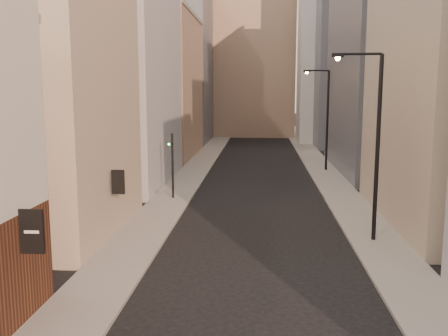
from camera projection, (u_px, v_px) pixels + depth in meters
sidewalk_left at (202, 162)px, 57.16m from camera, size 3.00×140.00×0.15m
sidewalk_right at (316, 163)px, 56.23m from camera, size 3.00×140.00×0.15m
left_bldg_beige at (43, 93)px, 27.75m from camera, size 8.00×12.00×16.00m
left_bldg_grey at (121, 69)px, 43.21m from camera, size 8.00×16.00×20.00m
left_bldg_tan at (162, 88)px, 61.18m from camera, size 8.00×18.00×17.00m
left_bldg_wingrid at (186, 66)px, 80.35m from camera, size 8.00×20.00×24.00m
right_bldg_wingrid at (382, 40)px, 48.91m from camera, size 8.00×20.00×26.00m
clock_tower at (255, 38)px, 90.52m from camera, size 14.00×14.00×44.90m
white_tower at (326, 21)px, 75.79m from camera, size 8.00×8.00×41.50m
streetlamp_mid at (373, 136)px, 26.24m from camera, size 2.65×0.32×10.08m
streetlamp_far at (325, 114)px, 49.96m from camera, size 2.64×0.72×10.16m
traffic_light_left at (172, 154)px, 37.12m from camera, size 0.55×0.44×5.00m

